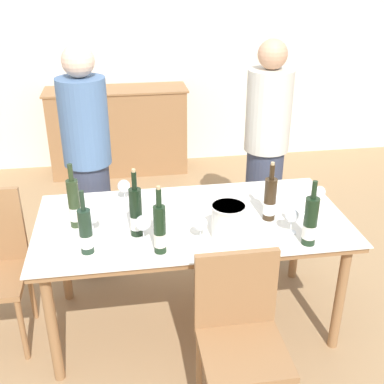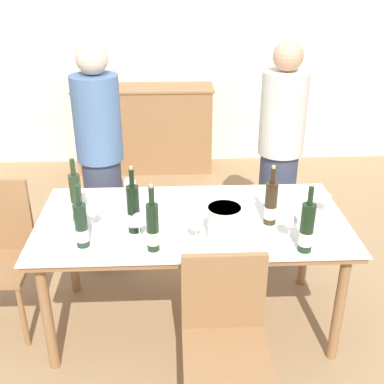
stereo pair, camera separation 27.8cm
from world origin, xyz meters
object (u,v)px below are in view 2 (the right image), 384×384
at_px(wine_bottle_1, 307,229).
at_px(wine_bottle_4, 153,228).
at_px(wine_bottle_0, 133,210).
at_px(wine_bottle_3, 81,226).
at_px(person_guest_left, 280,156).
at_px(wine_glass_3, 196,225).
at_px(wine_bottle_5, 76,198).
at_px(wine_bottle_2, 271,204).
at_px(ice_bucket, 224,222).
at_px(wine_glass_2, 130,183).
at_px(wine_glass_0, 290,222).
at_px(sideboard_cabinet, 145,129).
at_px(wine_glass_5, 325,199).
at_px(chair_near_front, 225,332).
at_px(person_host, 101,162).
at_px(wine_glass_4, 91,211).
at_px(dining_table, 192,229).
at_px(wine_glass_1, 139,221).

relative_size(wine_bottle_1, wine_bottle_4, 0.97).
xyz_separation_m(wine_bottle_0, wine_bottle_3, (-0.27, -0.14, -0.02)).
bearing_deg(person_guest_left, wine_glass_3, -123.64).
xyz_separation_m(wine_bottle_5, wine_glass_3, (0.69, -0.26, -0.05)).
bearing_deg(wine_bottle_2, wine_glass_3, -159.50).
bearing_deg(wine_bottle_1, ice_bucket, 161.97).
bearing_deg(wine_glass_3, wine_glass_2, 126.05).
distance_m(wine_glass_2, person_guest_left, 1.17).
bearing_deg(wine_glass_0, wine_bottle_0, 172.31).
relative_size(sideboard_cabinet, wine_glass_5, 11.39).
relative_size(wine_glass_3, chair_near_front, 0.15).
height_order(wine_glass_5, person_host, person_host).
height_order(wine_bottle_0, wine_glass_2, wine_bottle_0).
height_order(chair_near_front, person_guest_left, person_guest_left).
xyz_separation_m(chair_near_front, person_host, (-0.76, 1.43, 0.33)).
bearing_deg(wine_glass_4, wine_glass_3, -15.49).
xyz_separation_m(sideboard_cabinet, wine_bottle_4, (0.18, -2.93, 0.43)).
height_order(dining_table, ice_bucket, ice_bucket).
bearing_deg(chair_near_front, wine_bottle_4, 133.41).
bearing_deg(chair_near_front, sideboard_cabinet, 99.20).
bearing_deg(wine_bottle_4, wine_bottle_0, 119.78).
xyz_separation_m(wine_bottle_4, person_host, (-0.40, 1.06, -0.05)).
bearing_deg(wine_glass_0, wine_bottle_4, -173.80).
relative_size(sideboard_cabinet, wine_glass_1, 9.50).
distance_m(ice_bucket, wine_glass_1, 0.47).
relative_size(wine_bottle_2, wine_bottle_3, 1.01).
bearing_deg(wine_bottle_4, sideboard_cabinet, 93.59).
height_order(dining_table, wine_bottle_1, wine_bottle_1).
distance_m(wine_bottle_4, person_guest_left, 1.43).
distance_m(wine_bottle_2, person_host, 1.34).
height_order(wine_bottle_5, wine_glass_1, wine_bottle_5).
relative_size(wine_bottle_1, person_guest_left, 0.22).
bearing_deg(wine_bottle_4, wine_glass_0, 6.20).
distance_m(wine_bottle_1, person_host, 1.63).
height_order(wine_glass_1, wine_glass_5, wine_glass_1).
bearing_deg(dining_table, wine_glass_4, -173.34).
bearing_deg(person_host, wine_bottle_3, -88.60).
bearing_deg(chair_near_front, ice_bucket, 85.79).
xyz_separation_m(wine_bottle_4, wine_glass_0, (0.75, 0.08, -0.03)).
distance_m(sideboard_cabinet, wine_glass_2, 2.32).
height_order(wine_bottle_4, chair_near_front, wine_bottle_4).
distance_m(wine_glass_0, chair_near_front, 0.70).
distance_m(ice_bucket, wine_bottle_4, 0.40).
xyz_separation_m(wine_bottle_4, wine_glass_2, (-0.17, 0.64, -0.04)).
height_order(wine_bottle_0, wine_bottle_1, wine_bottle_0).
xyz_separation_m(wine_bottle_4, wine_glass_1, (-0.08, 0.12, -0.02)).
bearing_deg(dining_table, wine_glass_3, -87.44).
xyz_separation_m(wine_glass_1, wine_glass_2, (-0.09, 0.52, -0.01)).
height_order(wine_bottle_1, person_guest_left, person_guest_left).
distance_m(wine_bottle_3, wine_bottle_5, 0.30).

